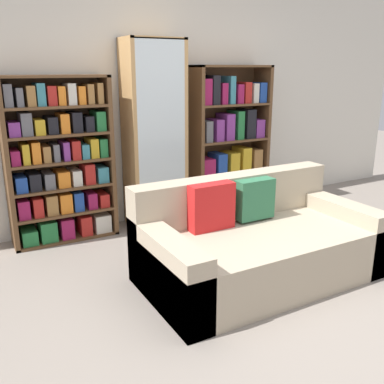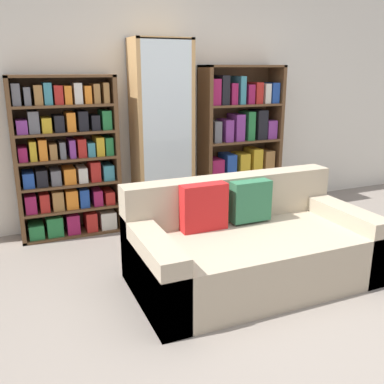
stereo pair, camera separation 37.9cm
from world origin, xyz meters
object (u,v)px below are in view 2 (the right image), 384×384
Objects in this scene: couch at (249,247)px; wine_bottle at (251,224)px; bookshelf_right at (240,143)px; display_cabinet at (162,135)px; bookshelf_left at (67,160)px.

couch is 0.86m from wine_bottle.
bookshelf_right is 4.68× the size of wine_bottle.
display_cabinet is (-0.17, 1.52, 0.66)m from couch.
display_cabinet reaches higher than couch.
couch is 1.79m from bookshelf_right.
bookshelf_right reaches higher than couch.
bookshelf_right is at bearing 1.01° from display_cabinet.
bookshelf_right is (1.89, 0.00, 0.03)m from bookshelf_left.
display_cabinet is at bearing 127.72° from wine_bottle.
couch is 0.97× the size of display_cabinet.
bookshelf_right is at bearing 68.75° from wine_bottle.
display_cabinet is at bearing -0.93° from bookshelf_left.
couch is at bearing -83.65° from display_cabinet.
bookshelf_left is 0.97m from display_cabinet.
wine_bottle is at bearing 57.82° from couch.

